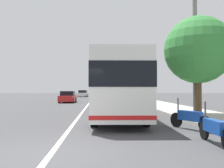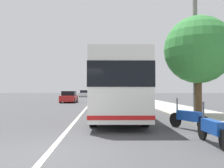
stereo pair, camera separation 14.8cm
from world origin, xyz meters
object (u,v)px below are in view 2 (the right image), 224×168
(roadside_tree_mid_block, at_px, (198,50))
(utility_pole, at_px, (195,53))
(coach_bus, at_px, (117,86))
(motorcycle_angled, at_px, (189,118))
(car_far_distant, at_px, (104,95))
(car_side_street, at_px, (69,97))
(motorcycle_by_tree, at_px, (212,129))
(car_behind_bus, at_px, (85,94))

(roadside_tree_mid_block, bearing_deg, utility_pole, -3.35)
(coach_bus, bearing_deg, motorcycle_angled, -145.85)
(motorcycle_angled, bearing_deg, car_far_distant, -20.57)
(utility_pole, bearing_deg, roadside_tree_mid_block, 176.65)
(car_side_street, bearing_deg, motorcycle_angled, 21.10)
(car_far_distant, distance_m, roadside_tree_mid_block, 27.58)
(motorcycle_by_tree, relative_size, utility_pole, 0.26)
(motorcycle_by_tree, height_order, car_behind_bus, car_behind_bus)
(utility_pole, bearing_deg, motorcycle_by_tree, 161.35)
(motorcycle_by_tree, bearing_deg, coach_bus, 20.49)
(car_side_street, distance_m, car_far_distant, 11.30)
(car_side_street, xyz_separation_m, car_behind_bus, (24.21, -0.23, 0.04))
(coach_bus, xyz_separation_m, car_behind_bus, (40.98, 4.76, -1.13))
(car_far_distant, height_order, car_behind_bus, car_behind_bus)
(coach_bus, height_order, utility_pole, utility_pole)
(motorcycle_by_tree, height_order, motorcycle_angled, motorcycle_angled)
(car_behind_bus, bearing_deg, car_side_street, 3.76)
(motorcycle_angled, distance_m, car_side_street, 22.27)
(coach_bus, relative_size, car_side_street, 2.35)
(motorcycle_angled, distance_m, car_far_distant, 31.44)
(car_side_street, bearing_deg, utility_pole, 32.88)
(car_side_street, xyz_separation_m, roadside_tree_mid_block, (-16.49, -9.88, 3.32))
(car_far_distant, bearing_deg, motorcycle_by_tree, -171.21)
(utility_pole, bearing_deg, car_side_street, 31.80)
(roadside_tree_mid_block, bearing_deg, motorcycle_by_tree, 160.32)
(motorcycle_by_tree, distance_m, roadside_tree_mid_block, 8.26)
(car_far_distant, xyz_separation_m, roadside_tree_mid_block, (-26.85, -5.37, 3.29))
(motorcycle_angled, relative_size, car_far_distant, 0.49)
(motorcycle_by_tree, relative_size, car_far_distant, 0.51)
(car_behind_bus, bearing_deg, car_far_distant, 21.48)
(coach_bus, relative_size, roadside_tree_mid_block, 1.69)
(car_far_distant, bearing_deg, motorcycle_angled, -170.33)
(motorcycle_angled, xyz_separation_m, car_far_distant, (31.29, 3.11, 0.22))
(motorcycle_by_tree, bearing_deg, roadside_tree_mid_block, -18.55)
(car_behind_bus, distance_m, utility_pole, 41.47)
(car_far_distant, height_order, roadside_tree_mid_block, roadside_tree_mid_block)
(utility_pole, bearing_deg, car_far_distant, 11.58)
(coach_bus, bearing_deg, car_far_distant, 2.77)
(car_side_street, height_order, car_behind_bus, car_behind_bus)
(motorcycle_angled, relative_size, utility_pole, 0.25)
(motorcycle_angled, bearing_deg, coach_bus, 6.13)
(car_far_distant, xyz_separation_m, car_behind_bus, (13.85, 4.29, 0.01))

